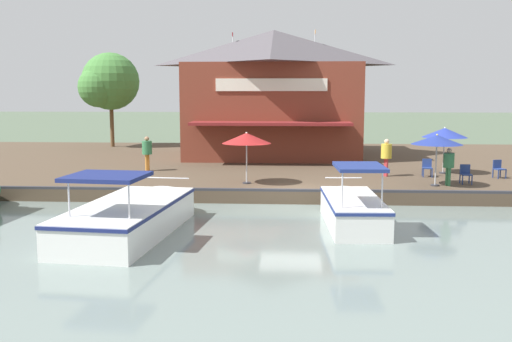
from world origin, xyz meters
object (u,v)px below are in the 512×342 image
object	(u,v)px
patio_umbrella_by_entrance	(445,133)
tree_behind_restaurant	(107,83)
waterfront_restaurant	(273,92)
person_mid_patio	(386,153)
person_at_quay_edge	(449,162)
cafe_chair_far_corner_seat	(466,173)
patio_umbrella_back_row	(437,140)
motorboat_distant_upstream	(351,207)
patio_umbrella_far_corner	(246,138)
person_near_entrance	(147,149)
cafe_chair_facing_river	(427,167)
cafe_chair_under_first_umbrella	(499,168)
motorboat_mid_row	(136,213)

from	to	relation	value
patio_umbrella_by_entrance	tree_behind_restaurant	size ratio (longest dim) A/B	0.34
waterfront_restaurant	person_mid_patio	world-z (taller)	waterfront_restaurant
waterfront_restaurant	patio_umbrella_by_entrance	bearing A→B (deg)	46.69
waterfront_restaurant	person_at_quay_edge	world-z (taller)	waterfront_restaurant
waterfront_restaurant	cafe_chair_far_corner_seat	world-z (taller)	waterfront_restaurant
person_mid_patio	patio_umbrella_back_row	bearing A→B (deg)	30.98
patio_umbrella_by_entrance	patio_umbrella_back_row	world-z (taller)	patio_umbrella_by_entrance
cafe_chair_far_corner_seat	motorboat_distant_upstream	size ratio (longest dim) A/B	0.15
patio_umbrella_far_corner	cafe_chair_far_corner_seat	size ratio (longest dim) A/B	2.68
person_near_entrance	person_at_quay_edge	xyz separation A→B (m)	(3.89, 14.10, -0.10)
cafe_chair_facing_river	tree_behind_restaurant	xyz separation A→B (m)	(-13.87, -19.81, 4.19)
waterfront_restaurant	patio_umbrella_back_row	distance (m)	14.25
patio_umbrella_back_row	person_mid_patio	distance (m)	3.32
cafe_chair_under_first_umbrella	cafe_chair_far_corner_seat	bearing A→B (deg)	-48.08
person_mid_patio	tree_behind_restaurant	distance (m)	22.87
person_mid_patio	tree_behind_restaurant	size ratio (longest dim) A/B	0.26
patio_umbrella_far_corner	motorboat_distant_upstream	world-z (taller)	patio_umbrella_far_corner
waterfront_restaurant	cafe_chair_far_corner_seat	distance (m)	14.85
cafe_chair_under_first_umbrella	person_at_quay_edge	distance (m)	3.88
waterfront_restaurant	person_near_entrance	bearing A→B (deg)	-37.56
patio_umbrella_far_corner	cafe_chair_facing_river	distance (m)	8.95
patio_umbrella_back_row	cafe_chair_far_corner_seat	xyz separation A→B (m)	(-0.63, 1.47, -1.51)
cafe_chair_facing_river	person_near_entrance	distance (m)	13.90
motorboat_mid_row	patio_umbrella_by_entrance	bearing A→B (deg)	129.17
patio_umbrella_far_corner	tree_behind_restaurant	world-z (taller)	tree_behind_restaurant
cafe_chair_under_first_umbrella	motorboat_mid_row	world-z (taller)	motorboat_mid_row
patio_umbrella_back_row	cafe_chair_facing_river	distance (m)	3.12
patio_umbrella_by_entrance	person_at_quay_edge	world-z (taller)	patio_umbrella_by_entrance
waterfront_restaurant	patio_umbrella_far_corner	size ratio (longest dim) A/B	4.92
motorboat_mid_row	cafe_chair_far_corner_seat	bearing A→B (deg)	118.91
waterfront_restaurant	person_at_quay_edge	xyz separation A→B (m)	(11.99, 7.87, -3.00)
cafe_chair_facing_river	person_mid_patio	world-z (taller)	person_mid_patio
patio_umbrella_by_entrance	patio_umbrella_far_corner	world-z (taller)	patio_umbrella_by_entrance
waterfront_restaurant	patio_umbrella_by_entrance	size ratio (longest dim) A/B	4.88
waterfront_restaurant	cafe_chair_far_corner_seat	xyz separation A→B (m)	(11.44, 8.78, -3.54)
patio_umbrella_back_row	person_mid_patio	bearing A→B (deg)	-149.02
cafe_chair_far_corner_seat	person_at_quay_edge	size ratio (longest dim) A/B	0.52
cafe_chair_under_first_umbrella	motorboat_distant_upstream	world-z (taller)	motorboat_distant_upstream
cafe_chair_under_first_umbrella	tree_behind_restaurant	xyz separation A→B (m)	(-14.08, -23.07, 4.19)
waterfront_restaurant	tree_behind_restaurant	size ratio (longest dim) A/B	1.63
motorboat_mid_row	person_mid_patio	bearing A→B (deg)	133.50
cafe_chair_under_first_umbrella	tree_behind_restaurant	distance (m)	27.35
cafe_chair_under_first_umbrella	person_at_quay_edge	bearing A→B (deg)	-51.04
waterfront_restaurant	cafe_chair_facing_river	xyz separation A→B (m)	(9.36, 7.60, -3.54)
person_mid_patio	motorboat_mid_row	size ratio (longest dim) A/B	0.23
patio_umbrella_back_row	patio_umbrella_far_corner	xyz separation A→B (m)	(-0.17, -8.15, 0.02)
patio_umbrella_far_corner	motorboat_distant_upstream	bearing A→B (deg)	38.14
patio_umbrella_by_entrance	person_mid_patio	xyz separation A→B (m)	(1.15, -3.01, -0.89)
patio_umbrella_far_corner	motorboat_mid_row	bearing A→B (deg)	-25.63
cafe_chair_under_first_umbrella	patio_umbrella_back_row	bearing A→B (deg)	-54.84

